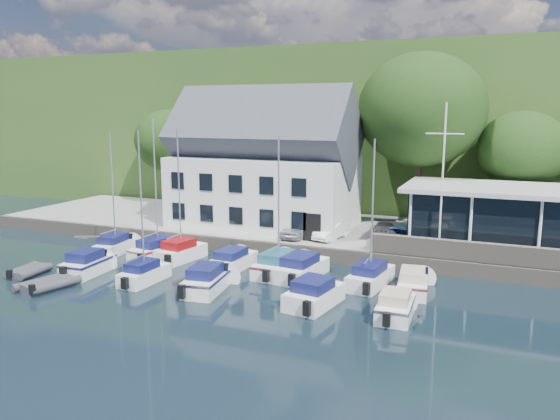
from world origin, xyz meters
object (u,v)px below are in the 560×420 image
(harbor_building, at_px, (264,171))
(boat_r2_2, at_px, (208,278))
(car_blue, at_px, (398,236))
(boat_r2_1, at_px, (142,214))
(club_pavilion, at_px, (505,217))
(boat_r1_4, at_px, (279,202))
(dinghy_1, at_px, (47,283))
(boat_r2_0, at_px, (88,262))
(boat_r1_3, at_px, (233,258))
(car_silver, at_px, (297,228))
(car_dgrey, at_px, (385,234))
(boat_r1_2, at_px, (179,194))
(car_white, at_px, (332,231))
(boat_r1_1, at_px, (156,195))
(boat_r1_6, at_px, (373,212))
(dinghy_0, at_px, (29,270))
(boat_r2_4, at_px, (396,304))
(boat_r1_0, at_px, (113,196))
(boat_r1_7, at_px, (413,280))
(flagpole, at_px, (442,180))
(boat_r1_5, at_px, (301,266))
(boat_r2_3, at_px, (314,292))

(harbor_building, height_order, boat_r2_2, harbor_building)
(car_blue, height_order, boat_r2_1, boat_r2_1)
(club_pavilion, xyz_separation_m, boat_r2_2, (-15.39, -13.17, -2.28))
(boat_r1_4, relative_size, dinghy_1, 2.86)
(boat_r1_4, bearing_deg, boat_r2_0, -154.14)
(boat_r1_3, relative_size, dinghy_1, 1.79)
(car_silver, xyz_separation_m, car_dgrey, (6.37, 0.42, -0.01))
(boat_r1_2, bearing_deg, car_white, 42.25)
(boat_r1_1, distance_m, dinghy_1, 9.37)
(boat_r1_6, xyz_separation_m, dinghy_0, (-20.20, -6.12, -4.03))
(harbor_building, bearing_deg, dinghy_1, -109.59)
(boat_r2_1, bearing_deg, boat_r2_4, 2.45)
(car_silver, bearing_deg, boat_r1_0, -154.37)
(boat_r1_7, height_order, boat_r2_1, boat_r2_1)
(car_silver, relative_size, boat_r2_4, 0.82)
(club_pavilion, xyz_separation_m, boat_r1_4, (-12.90, -8.65, 1.51))
(boat_r2_0, bearing_deg, dinghy_1, -94.76)
(boat_r2_1, relative_size, boat_r2_4, 1.77)
(boat_r1_1, xyz_separation_m, boat_r1_3, (6.09, -0.44, -3.76))
(flagpole, distance_m, boat_r2_0, 22.92)
(boat_r1_3, height_order, boat_r1_5, boat_r1_5)
(flagpole, distance_m, boat_r1_6, 6.29)
(car_dgrey, relative_size, boat_r1_4, 0.49)
(club_pavilion, distance_m, boat_r2_2, 20.38)
(boat_r1_2, bearing_deg, dinghy_1, -105.97)
(boat_r1_0, distance_m, boat_r2_3, 17.85)
(boat_r1_2, distance_m, boat_r1_4, 7.44)
(car_dgrey, distance_m, boat_r1_7, 7.42)
(club_pavilion, height_order, boat_r1_7, club_pavilion)
(boat_r1_4, height_order, boat_r2_2, boat_r1_4)
(car_dgrey, relative_size, boat_r2_4, 0.95)
(dinghy_0, bearing_deg, car_blue, 25.40)
(car_dgrey, bearing_deg, harbor_building, 154.26)
(club_pavilion, relative_size, boat_r1_6, 1.51)
(boat_r2_3, bearing_deg, club_pavilion, 64.51)
(boat_r1_1, height_order, boat_r2_3, boat_r1_1)
(boat_r1_3, bearing_deg, car_blue, 36.04)
(car_blue, height_order, boat_r1_0, boat_r1_0)
(flagpole, distance_m, boat_r1_3, 14.29)
(boat_r1_1, distance_m, boat_r2_1, 5.67)
(car_blue, distance_m, boat_r2_1, 17.08)
(dinghy_0, xyz_separation_m, dinghy_1, (3.21, -1.65, 0.04))
(dinghy_1, bearing_deg, boat_r1_0, 117.31)
(boat_r1_2, bearing_deg, boat_r1_4, 4.91)
(car_blue, relative_size, dinghy_0, 1.41)
(car_white, distance_m, boat_r1_7, 9.60)
(boat_r2_2, bearing_deg, car_dgrey, 46.21)
(harbor_building, bearing_deg, boat_r1_7, -34.87)
(boat_r1_2, xyz_separation_m, boat_r1_3, (4.21, -0.44, -3.88))
(boat_r2_0, xyz_separation_m, boat_r2_2, (8.61, -0.03, 0.00))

